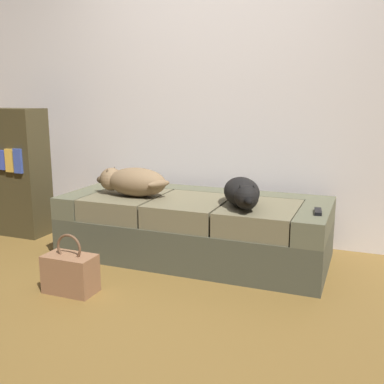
{
  "coord_description": "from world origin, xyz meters",
  "views": [
    {
      "loc": [
        1.2,
        -2.11,
        1.21
      ],
      "look_at": [
        0.0,
        0.92,
        0.51
      ],
      "focal_mm": 42.51,
      "sensor_mm": 36.0,
      "label": 1
    }
  ],
  "objects": [
    {
      "name": "ground_plane",
      "position": [
        0.0,
        0.0,
        0.0
      ],
      "size": [
        10.0,
        10.0,
        0.0
      ],
      "primitive_type": "plane",
      "color": "brown"
    },
    {
      "name": "handbag",
      "position": [
        -0.48,
        0.08,
        0.13
      ],
      "size": [
        0.32,
        0.18,
        0.38
      ],
      "color": "#8A5F40",
      "rests_on": "ground"
    },
    {
      "name": "back_wall",
      "position": [
        0.0,
        1.58,
        1.4
      ],
      "size": [
        6.4,
        0.1,
        2.8
      ],
      "primitive_type": "cube",
      "color": "silver",
      "rests_on": "ground"
    },
    {
      "name": "couch",
      "position": [
        0.0,
        0.97,
        0.23
      ],
      "size": [
        1.97,
        0.84,
        0.46
      ],
      "color": "#454637",
      "rests_on": "ground"
    },
    {
      "name": "dog_tan",
      "position": [
        -0.46,
        0.85,
        0.57
      ],
      "size": [
        0.64,
        0.29,
        0.22
      ],
      "color": "brown",
      "rests_on": "couch"
    },
    {
      "name": "dog_dark",
      "position": [
        0.41,
        0.82,
        0.56
      ],
      "size": [
        0.39,
        0.55,
        0.19
      ],
      "color": "black",
      "rests_on": "couch"
    },
    {
      "name": "tv_remote",
      "position": [
        0.91,
        0.83,
        0.47
      ],
      "size": [
        0.06,
        0.15,
        0.02
      ],
      "primitive_type": "cube",
      "rotation": [
        0.0,
        0.0,
        0.13
      ],
      "color": "black",
      "rests_on": "couch"
    },
    {
      "name": "bookshelf",
      "position": [
        -1.68,
        0.97,
        0.55
      ],
      "size": [
        0.56,
        0.3,
        1.1
      ],
      "color": "#3E351F",
      "rests_on": "ground"
    }
  ]
}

